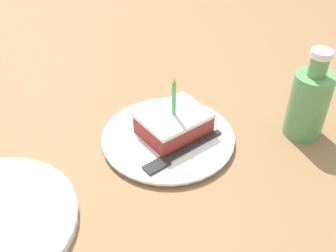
# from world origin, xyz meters

# --- Properties ---
(ground_plane) EXTENTS (2.40, 2.40, 0.04)m
(ground_plane) POSITION_xyz_m (0.00, 0.00, -0.02)
(ground_plane) COLOR olive
(ground_plane) RESTS_ON ground
(plate) EXTENTS (0.25, 0.25, 0.01)m
(plate) POSITION_xyz_m (-0.02, 0.02, 0.01)
(plate) COLOR white
(plate) RESTS_ON ground_plane
(cake_slice) EXTENTS (0.10, 0.12, 0.12)m
(cake_slice) POSITION_xyz_m (-0.02, 0.03, 0.04)
(cake_slice) COLOR #99332D
(cake_slice) RESTS_ON plate
(fork) EXTENTS (0.02, 0.17, 0.00)m
(fork) POSITION_xyz_m (0.04, -0.00, 0.02)
(fork) COLOR #262626
(fork) RESTS_ON plate
(bottle) EXTENTS (0.07, 0.07, 0.17)m
(bottle) POSITION_xyz_m (0.12, 0.24, 0.07)
(bottle) COLOR #599959
(bottle) RESTS_ON ground_plane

